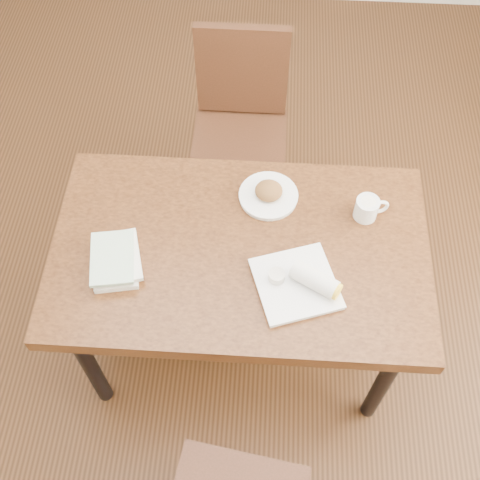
# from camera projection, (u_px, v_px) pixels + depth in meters

# --- Properties ---
(ground) EXTENTS (4.00, 5.00, 0.01)m
(ground) POSITION_uv_depth(u_px,v_px,m) (240.00, 338.00, 2.70)
(ground) COLOR #472814
(ground) RESTS_ON ground
(room_walls) EXTENTS (4.02, 5.02, 2.80)m
(room_walls) POSITION_uv_depth(u_px,v_px,m) (240.00, 35.00, 1.34)
(room_walls) COLOR silver
(room_walls) RESTS_ON ground
(table) EXTENTS (1.31, 0.79, 0.75)m
(table) POSITION_uv_depth(u_px,v_px,m) (240.00, 260.00, 2.14)
(table) COLOR brown
(table) RESTS_ON ground
(chair_far) EXTENTS (0.42, 0.42, 0.95)m
(chair_far) POSITION_uv_depth(u_px,v_px,m) (240.00, 119.00, 2.69)
(chair_far) COLOR #422113
(chair_far) RESTS_ON ground
(plate_scone) EXTENTS (0.22, 0.22, 0.07)m
(plate_scone) POSITION_uv_depth(u_px,v_px,m) (269.00, 194.00, 2.17)
(plate_scone) COLOR white
(plate_scone) RESTS_ON table
(coffee_mug) EXTENTS (0.12, 0.08, 0.08)m
(coffee_mug) POSITION_uv_depth(u_px,v_px,m) (368.00, 208.00, 2.11)
(coffee_mug) COLOR white
(coffee_mug) RESTS_ON table
(plate_burrito) EXTENTS (0.33, 0.33, 0.09)m
(plate_burrito) POSITION_uv_depth(u_px,v_px,m) (302.00, 282.00, 1.97)
(plate_burrito) COLOR white
(plate_burrito) RESTS_ON table
(book_stack) EXTENTS (0.20, 0.24, 0.06)m
(book_stack) POSITION_uv_depth(u_px,v_px,m) (116.00, 260.00, 2.01)
(book_stack) COLOR white
(book_stack) RESTS_ON table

